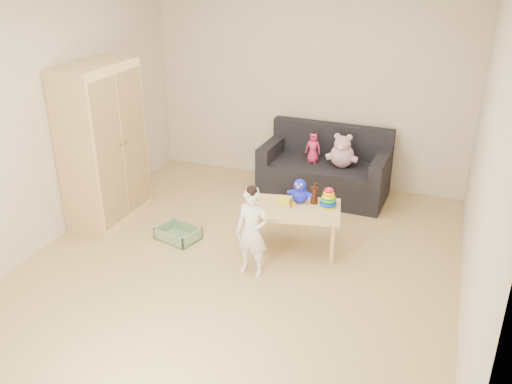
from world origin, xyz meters
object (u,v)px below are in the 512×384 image
at_px(sofa, 323,180).
at_px(toddler, 252,233).
at_px(wardrobe, 103,145).
at_px(play_table, 294,229).

distance_m(sofa, toddler, 1.96).
xyz_separation_m(sofa, toddler, (-0.20, -1.94, 0.21)).
relative_size(wardrobe, play_table, 1.95).
bearing_deg(toddler, play_table, 69.77).
height_order(sofa, play_table, play_table).
height_order(wardrobe, toddler, wardrobe).
height_order(play_table, toddler, toddler).
xyz_separation_m(wardrobe, play_table, (2.14, 0.02, -0.63)).
distance_m(wardrobe, play_table, 2.23).
xyz_separation_m(wardrobe, toddler, (1.90, -0.52, -0.45)).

